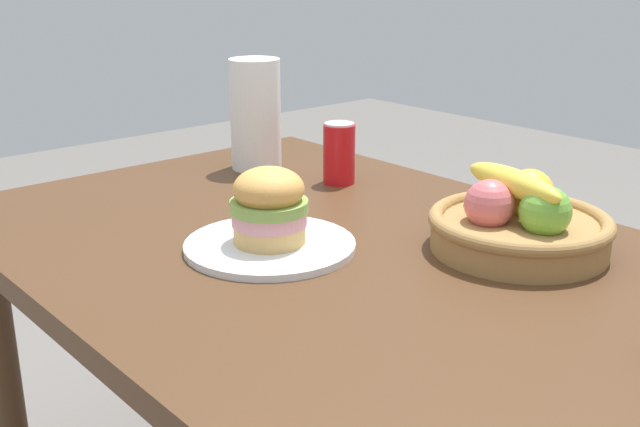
% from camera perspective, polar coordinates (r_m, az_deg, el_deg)
% --- Properties ---
extents(dining_table, '(1.40, 0.90, 0.75)m').
position_cam_1_polar(dining_table, '(1.28, 1.93, -7.00)').
color(dining_table, '#4C301C').
rests_on(dining_table, ground_plane).
extents(plate, '(0.28, 0.28, 0.01)m').
position_cam_1_polar(plate, '(1.25, -3.71, -2.36)').
color(plate, white).
rests_on(plate, dining_table).
extents(sandwich, '(0.12, 0.12, 0.12)m').
position_cam_1_polar(sandwich, '(1.22, -3.77, 0.57)').
color(sandwich, '#DBAD60').
rests_on(sandwich, plate).
extents(soda_can, '(0.07, 0.07, 0.13)m').
position_cam_1_polar(soda_can, '(1.59, 1.42, 4.46)').
color(soda_can, red).
rests_on(soda_can, dining_table).
extents(fruit_basket, '(0.29, 0.29, 0.14)m').
position_cam_1_polar(fruit_basket, '(1.27, 14.48, -0.66)').
color(fruit_basket, '#9E7542').
rests_on(fruit_basket, dining_table).
extents(paper_towel_roll, '(0.11, 0.11, 0.24)m').
position_cam_1_polar(paper_towel_roll, '(1.70, -4.77, 7.28)').
color(paper_towel_roll, white).
rests_on(paper_towel_roll, dining_table).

